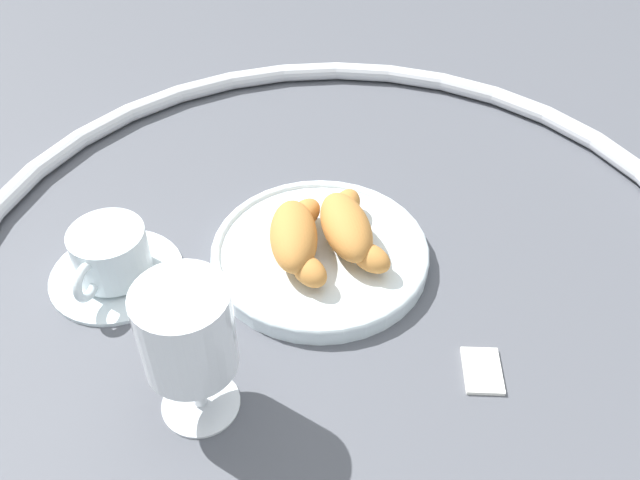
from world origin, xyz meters
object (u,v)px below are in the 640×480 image
Objects in this scene: croissant_small at (349,227)px; juice_glass_left at (187,337)px; pastry_plate at (320,253)px; coffee_cup_near at (111,259)px; sugar_packet at (483,369)px; croissant_large at (297,237)px.

croissant_small is 0.98× the size of juice_glass_left.
juice_glass_left reaches higher than pastry_plate.
croissant_small reaches higher than pastry_plate.
coffee_cup_near is at bearing -94.18° from pastry_plate.
croissant_small is 0.19m from sugar_packet.
pastry_plate is 1.67× the size of coffee_cup_near.
croissant_large is 1.00× the size of croissant_small.
coffee_cup_near is 0.20m from juice_glass_left.
croissant_large is at bearing -84.75° from pastry_plate.
croissant_small is at bearing 86.84° from coffee_cup_near.
pastry_plate is 1.66× the size of croissant_small.
coffee_cup_near is at bearing -95.41° from croissant_large.
pastry_plate is 0.04m from croissant_large.
croissant_large is 0.22m from sugar_packet.
croissant_small is at bearing -139.86° from sugar_packet.
croissant_large is 0.19m from juice_glass_left.
croissant_large reaches higher than pastry_plate.
coffee_cup_near is at bearing -155.86° from juice_glass_left.
croissant_large is 2.72× the size of sugar_packet.
croissant_small is 1.01× the size of coffee_cup_near.
juice_glass_left reaches higher than croissant_large.
sugar_packet is at bearing 86.98° from juice_glass_left.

